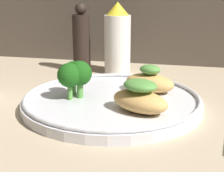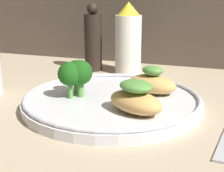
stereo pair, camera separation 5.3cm
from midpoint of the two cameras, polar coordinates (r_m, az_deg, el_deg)
The scene contains 7 objects.
ground_plane at distance 53.86cm, azimuth 2.80°, elevation -4.02°, with size 180.00×180.00×1.00cm, color tan.
plate at distance 53.36cm, azimuth 2.83°, elevation -2.52°, with size 27.87×27.87×2.00cm.
grilled_meat_front at distance 47.16cm, azimuth 7.15°, elevation -2.20°, with size 9.93×8.43×4.58cm.
grilled_meat_middle at distance 56.30cm, azimuth 9.39°, elevation 0.55°, with size 9.60×7.48×4.51cm.
broccoli_bunch at distance 53.06cm, azimuth -3.30°, elevation 2.11°, with size 4.98×6.13×5.86cm.
sauce_bottle at distance 73.17cm, azimuth 4.79°, elevation 7.63°, with size 5.56×5.56×15.06cm.
pepper_grinder at distance 75.65cm, azimuth -1.16°, elevation 7.60°, with size 3.82×3.82×14.76cm.
Camera 2 is at (16.78, -47.70, 18.25)cm, focal length 55.00 mm.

